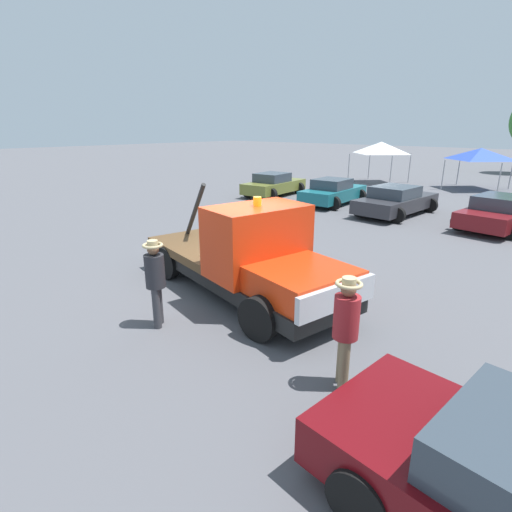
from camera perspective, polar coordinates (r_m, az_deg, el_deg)
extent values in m
plane|color=#545459|center=(9.95, -2.15, -5.16)|extent=(160.00, 160.00, 0.00)
cube|color=black|center=(9.76, -2.19, -2.32)|extent=(6.36, 3.14, 0.35)
cube|color=red|center=(8.00, 6.76, -3.65)|extent=(2.04, 2.17, 0.55)
cube|color=silver|center=(7.44, 11.54, -5.85)|extent=(0.51, 1.96, 0.50)
cube|color=red|center=(8.94, 0.18, 2.24)|extent=(1.75, 2.42, 1.56)
cube|color=brown|center=(10.89, -6.77, 1.33)|extent=(3.42, 2.76, 0.22)
cylinder|color=black|center=(11.26, -8.69, 6.46)|extent=(1.19, 0.35, 1.63)
cylinder|color=orange|center=(8.74, 0.19, 7.81)|extent=(0.18, 0.18, 0.20)
cylinder|color=black|center=(8.96, 11.15, -5.16)|extent=(0.88, 0.26, 0.88)
cylinder|color=black|center=(7.66, 0.39, -8.95)|extent=(0.88, 0.26, 0.88)
cylinder|color=black|center=(11.89, -3.47, 0.99)|extent=(0.88, 0.26, 0.88)
cylinder|color=black|center=(10.95, -12.63, -0.94)|extent=(0.88, 0.26, 0.88)
cylinder|color=black|center=(6.10, 24.75, -19.73)|extent=(0.68, 0.22, 0.68)
cylinder|color=black|center=(4.82, 14.51, -30.52)|extent=(0.68, 0.22, 0.68)
cylinder|color=#847051|center=(6.47, 12.45, -15.03)|extent=(0.16, 0.16, 0.86)
cylinder|color=#847051|center=(6.65, 12.20, -14.02)|extent=(0.16, 0.16, 0.86)
cylinder|color=maroon|center=(6.19, 12.79, -8.51)|extent=(0.39, 0.39, 0.68)
sphere|color=brown|center=(6.01, 13.09, -4.62)|extent=(0.23, 0.23, 0.23)
torus|color=tan|center=(5.98, 13.15, -3.90)|extent=(0.41, 0.41, 0.06)
cylinder|color=tan|center=(5.96, 13.18, -3.49)|extent=(0.21, 0.21, 0.10)
cylinder|color=#38383D|center=(8.34, -14.01, -7.29)|extent=(0.16, 0.16, 0.85)
cylinder|color=#38383D|center=(8.53, -13.72, -6.67)|extent=(0.16, 0.16, 0.85)
cylinder|color=#28282D|center=(8.15, -14.26, -2.10)|extent=(0.39, 0.39, 0.67)
sphere|color=brown|center=(8.01, -14.51, 0.94)|extent=(0.23, 0.23, 0.23)
torus|color=tan|center=(7.99, -14.55, 1.49)|extent=(0.40, 0.40, 0.06)
cylinder|color=tan|center=(7.97, -14.58, 1.81)|extent=(0.21, 0.21, 0.10)
cube|color=olive|center=(24.01, 2.61, 9.90)|extent=(2.16, 4.48, 0.60)
cube|color=#333D47|center=(23.76, 2.33, 11.16)|extent=(1.72, 1.95, 0.50)
cylinder|color=black|center=(25.72, 2.90, 9.99)|extent=(0.68, 0.22, 0.68)
cylinder|color=black|center=(24.82, 6.19, 9.62)|extent=(0.68, 0.22, 0.68)
cylinder|color=black|center=(23.36, -1.21, 9.19)|extent=(0.68, 0.22, 0.68)
cylinder|color=black|center=(22.37, 2.26, 8.79)|extent=(0.68, 0.22, 0.68)
cube|color=#196670|center=(21.67, 10.97, 8.71)|extent=(2.03, 4.42, 0.60)
cube|color=#333D47|center=(21.40, 10.78, 10.10)|extent=(1.67, 1.90, 0.50)
cylinder|color=black|center=(23.38, 10.81, 8.89)|extent=(0.68, 0.22, 0.68)
cylinder|color=black|center=(22.65, 14.62, 8.35)|extent=(0.68, 0.22, 0.68)
cylinder|color=black|center=(20.85, 6.95, 8.00)|extent=(0.68, 0.22, 0.68)
cylinder|color=black|center=(20.03, 11.09, 7.39)|extent=(0.68, 0.22, 0.68)
cube|color=#2D2D33|center=(19.76, 19.38, 7.16)|extent=(2.24, 4.91, 0.60)
cube|color=#333D47|center=(19.47, 19.22, 8.67)|extent=(1.82, 2.12, 0.50)
cylinder|color=black|center=(21.64, 19.14, 7.51)|extent=(0.68, 0.22, 0.68)
cylinder|color=black|center=(20.90, 23.60, 6.66)|extent=(0.68, 0.22, 0.68)
cylinder|color=black|center=(18.82, 14.56, 6.48)|extent=(0.68, 0.22, 0.68)
cylinder|color=black|center=(17.97, 19.53, 5.49)|extent=(0.68, 0.22, 0.68)
cube|color=maroon|center=(18.88, 31.64, 5.03)|extent=(2.46, 5.09, 0.60)
cube|color=#333D47|center=(18.56, 31.68, 6.58)|extent=(1.90, 2.24, 0.50)
cylinder|color=black|center=(20.75, 30.64, 5.57)|extent=(0.68, 0.22, 0.68)
cylinder|color=black|center=(17.66, 27.11, 4.34)|extent=(0.68, 0.22, 0.68)
cylinder|color=black|center=(17.11, 32.64, 3.08)|extent=(0.68, 0.22, 0.68)
cylinder|color=#9E9EA3|center=(30.13, 13.10, 12.08)|extent=(0.07, 0.07, 2.08)
cylinder|color=#9E9EA3|center=(28.74, 18.70, 11.34)|extent=(0.07, 0.07, 2.08)
cylinder|color=#9E9EA3|center=(32.93, 15.86, 12.33)|extent=(0.07, 0.07, 2.08)
cylinder|color=#9E9EA3|center=(31.65, 21.07, 11.63)|extent=(0.07, 0.07, 2.08)
pyramid|color=white|center=(30.72, 17.44, 14.55)|extent=(3.17, 3.17, 0.81)
cylinder|color=#9E9EA3|center=(28.89, 25.16, 10.44)|extent=(0.07, 0.07, 1.89)
cylinder|color=#9E9EA3|center=(28.12, 31.43, 9.35)|extent=(0.07, 0.07, 1.89)
cylinder|color=#9E9EA3|center=(31.96, 26.93, 10.77)|extent=(0.07, 0.07, 1.89)
cylinder|color=#9E9EA3|center=(31.27, 32.63, 9.78)|extent=(0.07, 0.07, 1.89)
pyramid|color=#2D4CB7|center=(29.92, 29.43, 12.59)|extent=(3.21, 3.21, 0.73)
cube|color=black|center=(14.70, 0.66, 2.64)|extent=(0.40, 0.40, 0.04)
cone|color=orange|center=(14.63, 0.66, 3.60)|extent=(0.36, 0.36, 0.55)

